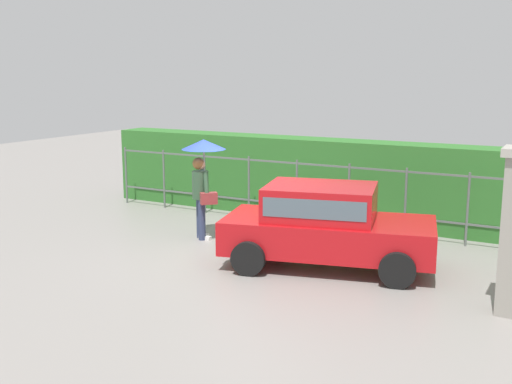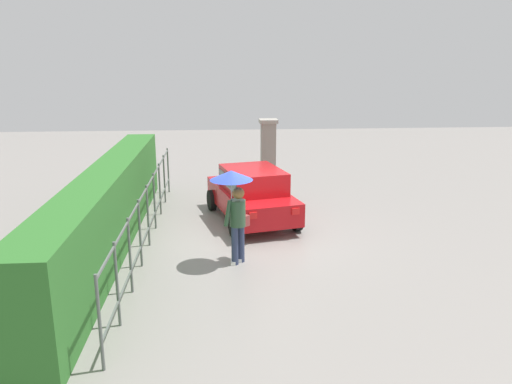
{
  "view_description": "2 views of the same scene",
  "coord_description": "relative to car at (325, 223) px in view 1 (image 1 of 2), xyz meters",
  "views": [
    {
      "loc": [
        5.54,
        -9.98,
        3.43
      ],
      "look_at": [
        -0.01,
        0.15,
        1.2
      ],
      "focal_mm": 43.25,
      "sensor_mm": 36.0,
      "label": 1
    },
    {
      "loc": [
        -11.72,
        0.85,
        4.34
      ],
      "look_at": [
        -0.21,
        -0.0,
        1.26
      ],
      "focal_mm": 34.99,
      "sensor_mm": 36.0,
      "label": 2
    }
  ],
  "objects": [
    {
      "name": "pedestrian",
      "position": [
        -2.98,
        0.57,
        0.7
      ],
      "size": [
        0.91,
        0.91,
        2.08
      ],
      "rotation": [
        0.0,
        0.0,
        0.79
      ],
      "color": "#2D3856",
      "rests_on": "ground"
    },
    {
      "name": "hedge_row",
      "position": [
        -1.77,
        3.49,
        0.15
      ],
      "size": [
        11.02,
        0.9,
        1.9
      ],
      "primitive_type": "cube",
      "color": "#2D6B28",
      "rests_on": "ground"
    },
    {
      "name": "car",
      "position": [
        0.0,
        0.0,
        0.0
      ],
      "size": [
        3.98,
        2.55,
        1.48
      ],
      "rotation": [
        0.0,
        0.0,
        0.24
      ],
      "color": "#B71116",
      "rests_on": "ground"
    },
    {
      "name": "ground_plane",
      "position": [
        -1.49,
        0.02,
        -0.8
      ],
      "size": [
        40.0,
        40.0,
        0.0
      ],
      "primitive_type": "plane",
      "color": "gray"
    },
    {
      "name": "fence_section",
      "position": [
        -1.77,
        2.6,
        0.02
      ],
      "size": [
        10.07,
        0.05,
        1.5
      ],
      "color": "#59605B",
      "rests_on": "ground"
    }
  ]
}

